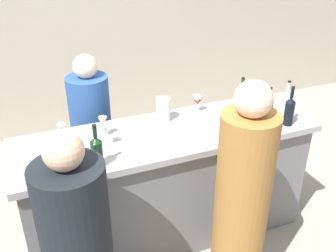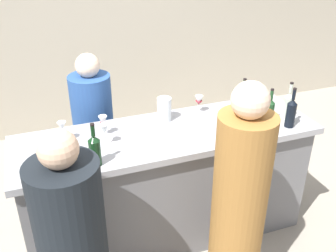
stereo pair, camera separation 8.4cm
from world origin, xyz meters
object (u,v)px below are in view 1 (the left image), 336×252
(wine_bottle_leftmost_dark_green, at_px, (97,151))
(wine_bottle_rightmost_clear_pale, at_px, (286,103))
(wine_bottle_second_right_near_black, at_px, (289,110))
(wine_glass_near_right, at_px, (103,123))
(wine_glass_near_left, at_px, (230,113))
(wine_bottle_center_olive_green, at_px, (268,109))
(water_pitcher, at_px, (163,109))
(person_left_guest, at_px, (241,207))
(wine_bottle_second_left_olive_green, at_px, (241,99))
(wine_glass_far_center, at_px, (197,101))
(person_right_guest, at_px, (93,140))
(wine_glass_far_left, at_px, (62,129))
(wine_glass_near_center, at_px, (105,131))

(wine_bottle_leftmost_dark_green, xyz_separation_m, wine_bottle_rightmost_clear_pale, (1.54, 0.15, -0.00))
(wine_bottle_second_right_near_black, xyz_separation_m, wine_glass_near_right, (-1.34, 0.35, -0.01))
(wine_bottle_leftmost_dark_green, relative_size, wine_glass_near_left, 1.90)
(wine_glass_near_left, bearing_deg, wine_bottle_leftmost_dark_green, -171.39)
(wine_bottle_center_olive_green, relative_size, water_pitcher, 1.52)
(wine_bottle_leftmost_dark_green, bearing_deg, person_left_guest, -29.70)
(wine_bottle_second_left_olive_green, distance_m, wine_glass_far_center, 0.35)
(wine_bottle_rightmost_clear_pale, distance_m, wine_glass_near_right, 1.43)
(wine_bottle_rightmost_clear_pale, height_order, person_right_guest, person_right_guest)
(wine_glass_far_left, distance_m, person_left_guest, 1.31)
(wine_glass_near_left, bearing_deg, wine_bottle_second_left_olive_green, 41.06)
(wine_bottle_rightmost_clear_pale, distance_m, person_left_guest, 1.02)
(wine_bottle_second_right_near_black, height_order, wine_bottle_rightmost_clear_pale, wine_bottle_second_right_near_black)
(wine_bottle_rightmost_clear_pale, bearing_deg, wine_glass_near_center, 177.01)
(wine_glass_near_center, distance_m, wine_glass_far_left, 0.31)
(wine_glass_near_right, height_order, wine_glass_far_center, wine_glass_near_right)
(wine_bottle_second_right_near_black, relative_size, person_left_guest, 0.19)
(wine_glass_far_left, relative_size, water_pitcher, 0.81)
(wine_bottle_center_olive_green, distance_m, person_left_guest, 0.86)
(wine_bottle_second_left_olive_green, xyz_separation_m, person_left_guest, (-0.45, -0.79, -0.35))
(wine_glass_near_left, distance_m, wine_glass_far_left, 1.22)
(wine_bottle_leftmost_dark_green, distance_m, wine_glass_far_center, 1.04)
(wine_glass_far_center, height_order, person_left_guest, person_left_guest)
(wine_bottle_rightmost_clear_pale, bearing_deg, wine_bottle_center_olive_green, -169.52)
(wine_bottle_rightmost_clear_pale, distance_m, person_right_guest, 1.66)
(wine_bottle_rightmost_clear_pale, distance_m, wine_glass_near_center, 1.44)
(wine_glass_far_left, bearing_deg, wine_glass_near_right, -1.48)
(wine_glass_near_center, height_order, wine_glass_far_left, wine_glass_near_center)
(wine_glass_near_right, distance_m, wine_glass_far_left, 0.29)
(wine_glass_near_center, height_order, wine_glass_near_right, wine_glass_near_center)
(wine_glass_far_center, bearing_deg, wine_glass_far_left, -174.93)
(wine_bottle_second_left_olive_green, bearing_deg, wine_glass_near_center, -174.46)
(wine_bottle_second_right_near_black, height_order, water_pitcher, wine_bottle_second_right_near_black)
(wine_bottle_center_olive_green, distance_m, wine_glass_near_center, 1.24)
(water_pitcher, bearing_deg, wine_bottle_rightmost_clear_pale, -17.22)
(wine_glass_near_right, relative_size, wine_glass_far_center, 1.04)
(wine_bottle_second_right_near_black, bearing_deg, person_left_guest, -144.91)
(wine_bottle_rightmost_clear_pale, xyz_separation_m, wine_glass_near_left, (-0.50, 0.01, -0.00))
(wine_bottle_second_right_near_black, distance_m, person_left_guest, 0.89)
(wine_bottle_second_left_olive_green, relative_size, wine_glass_near_left, 1.91)
(wine_bottle_second_right_near_black, relative_size, wine_glass_near_left, 1.99)
(wine_bottle_rightmost_clear_pale, height_order, person_left_guest, person_left_guest)
(wine_bottle_center_olive_green, xyz_separation_m, wine_glass_near_right, (-1.22, 0.25, -0.00))
(wine_glass_far_center, bearing_deg, water_pitcher, -173.50)
(wine_bottle_second_left_olive_green, distance_m, wine_glass_near_left, 0.27)
(wine_glass_far_center, bearing_deg, wine_glass_near_center, -163.17)
(wine_bottle_second_right_near_black, bearing_deg, wine_glass_near_left, 161.87)
(wine_bottle_center_olive_green, bearing_deg, wine_glass_near_center, 174.90)
(wine_glass_near_center, bearing_deg, wine_bottle_center_olive_green, -5.10)
(wine_bottle_second_left_olive_green, bearing_deg, person_right_guest, 153.17)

